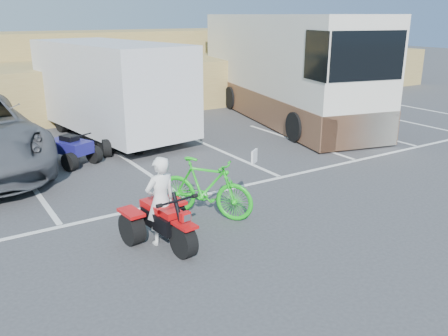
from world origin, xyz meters
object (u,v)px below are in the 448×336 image
rider (161,201)px  red_trike_atv (167,245)px  rv_motorhome (282,74)px  quad_atv_blue (72,164)px  cargo_trailer (110,86)px  green_dirt_bike (205,188)px  quad_atv_green (121,151)px

rider → red_trike_atv: bearing=90.0°
rider → rv_motorhome: 11.53m
quad_atv_blue → cargo_trailer: bearing=25.6°
cargo_trailer → red_trike_atv: bearing=-111.5°
red_trike_atv → quad_atv_blue: (-0.10, 5.72, 0.00)m
rv_motorhome → red_trike_atv: bearing=-126.0°
green_dirt_bike → rv_motorhome: rv_motorhome is taller
red_trike_atv → cargo_trailer: bearing=70.0°
rider → rv_motorhome: size_ratio=0.15×
rv_motorhome → quad_atv_green: size_ratio=7.42×
quad_atv_green → quad_atv_blue: bearing=-149.0°
red_trike_atv → rider: rider is taller
rider → green_dirt_bike: bearing=-160.9°
quad_atv_blue → rv_motorhome: bearing=-12.0°
rider → green_dirt_bike: 1.39m
cargo_trailer → quad_atv_blue: 3.62m
red_trike_atv → rv_motorhome: size_ratio=0.14×
red_trike_atv → quad_atv_green: (1.49, 6.24, 0.00)m
green_dirt_bike → quad_atv_green: 5.54m
cargo_trailer → quad_atv_blue: size_ratio=4.99×
rider → rv_motorhome: (8.72, 7.49, 0.87)m
red_trike_atv → rider: (-0.02, 0.15, 0.80)m
red_trike_atv → rv_motorhome: 11.70m
rider → quad_atv_blue: bearing=-95.6°
rv_motorhome → green_dirt_bike: bearing=-124.6°
cargo_trailer → quad_atv_green: size_ratio=4.61×
rv_motorhome → quad_atv_green: 7.54m
red_trike_atv → green_dirt_bike: 1.55m
red_trike_atv → rv_motorhome: bearing=34.8°
green_dirt_bike → quad_atv_green: bearing=51.7°
rider → quad_atv_green: size_ratio=1.08×
green_dirt_bike → cargo_trailer: (0.75, 7.44, 1.04)m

